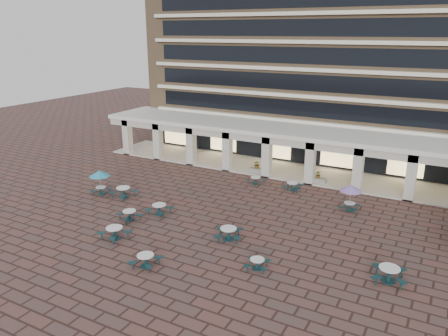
{
  "coord_description": "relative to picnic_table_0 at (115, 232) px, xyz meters",
  "views": [
    {
      "loc": [
        13.17,
        -24.29,
        13.33
      ],
      "look_at": [
        -1.62,
        3.0,
        3.54
      ],
      "focal_mm": 35.0,
      "sensor_mm": 36.0,
      "label": 1
    }
  ],
  "objects": [
    {
      "name": "ground",
      "position": [
        5.88,
        4.5,
        -0.5
      ],
      "size": [
        120.0,
        120.0,
        0.0
      ],
      "primitive_type": "plane",
      "color": "brown",
      "rests_on": "ground"
    },
    {
      "name": "apartment_building",
      "position": [
        5.88,
        29.96,
        12.1
      ],
      "size": [
        40.0,
        15.5,
        25.2
      ],
      "color": "#977755",
      "rests_on": "ground"
    },
    {
      "name": "retail_arcade",
      "position": [
        5.88,
        19.3,
        2.5
      ],
      "size": [
        42.0,
        6.6,
        4.4
      ],
      "color": "white",
      "rests_on": "ground"
    },
    {
      "name": "picnic_table_0",
      "position": [
        0.0,
        0.0,
        0.0
      ],
      "size": [
        2.08,
        2.08,
        0.83
      ],
      "rotation": [
        0.0,
        0.0,
        -0.17
      ],
      "color": "#123437",
      "rests_on": "ground"
    },
    {
      "name": "picnic_table_1",
      "position": [
        4.08,
        -1.88,
        -0.04
      ],
      "size": [
        1.82,
        1.82,
        0.76
      ],
      "rotation": [
        0.0,
        0.0,
        0.1
      ],
      "color": "#123437",
      "rests_on": "ground"
    },
    {
      "name": "picnic_table_2",
      "position": [
        9.99,
        1.0,
        -0.11
      ],
      "size": [
        1.62,
        1.62,
        0.64
      ],
      "rotation": [
        0.0,
        0.0,
        0.19
      ],
      "color": "#123437",
      "rests_on": "ground"
    },
    {
      "name": "picnic_table_3",
      "position": [
        16.96,
        3.26,
        0.02
      ],
      "size": [
        2.12,
        2.12,
        0.86
      ],
      "rotation": [
        0.0,
        0.0,
        0.14
      ],
      "color": "#123437",
      "rests_on": "ground"
    },
    {
      "name": "picnic_table_4",
      "position": [
        -6.76,
        5.85,
        1.27
      ],
      "size": [
        1.8,
        1.8,
        2.08
      ],
      "rotation": [
        0.0,
        0.0,
        0.16
      ],
      "color": "#123437",
      "rests_on": "ground"
    },
    {
      "name": "picnic_table_5",
      "position": [
        -4.61,
        6.21,
        0.02
      ],
      "size": [
        2.07,
        2.07,
        0.86
      ],
      "rotation": [
        0.0,
        0.0,
        -0.1
      ],
      "color": "#123437",
      "rests_on": "ground"
    },
    {
      "name": "picnic_table_8",
      "position": [
        0.16,
        4.74,
        -0.02
      ],
      "size": [
        1.86,
        1.86,
        0.79
      ],
      "rotation": [
        0.0,
        0.0,
        -0.07
      ],
      "color": "#123437",
      "rests_on": "ground"
    },
    {
      "name": "picnic_table_9",
      "position": [
        -1.14,
        2.86,
        -0.06
      ],
      "size": [
        2.01,
        2.01,
        0.73
      ],
      "rotation": [
        0.0,
        0.0,
        -0.43
      ],
      "color": "#123437",
      "rests_on": "ground"
    },
    {
      "name": "picnic_table_10",
      "position": [
        6.74,
        3.53,
        -0.0
      ],
      "size": [
        2.25,
        2.25,
        0.83
      ],
      "rotation": [
        0.0,
        0.0,
        0.37
      ],
      "color": "#123437",
      "rests_on": "ground"
    },
    {
      "name": "picnic_table_11",
      "position": [
        12.68,
        12.34,
        1.27
      ],
      "size": [
        1.8,
        1.8,
        2.08
      ],
      "rotation": [
        0.0,
        0.0,
        -0.02
      ],
      "color": "#123437",
      "rests_on": "ground"
    },
    {
      "name": "picnic_table_12",
      "position": [
        3.73,
        14.5,
        -0.1
      ],
      "size": [
        1.77,
        1.77,
        0.66
      ],
      "rotation": [
        0.0,
        0.0,
        -0.33
      ],
      "color": "#123437",
      "rests_on": "ground"
    },
    {
      "name": "picnic_table_13",
      "position": [
        7.25,
        14.5,
        -0.06
      ],
      "size": [
        1.72,
        1.72,
        0.73
      ],
      "rotation": [
        0.0,
        0.0,
        0.07
      ],
      "color": "#123437",
      "rests_on": "ground"
    },
    {
      "name": "planter_left",
      "position": [
        2.57,
        17.4,
        0.09
      ],
      "size": [
        1.5,
        0.91,
        1.36
      ],
      "color": "gray",
      "rests_on": "ground"
    },
    {
      "name": "planter_right",
      "position": [
        8.67,
        17.4,
        -0.04
      ],
      "size": [
        1.5,
        0.67,
        1.2
      ],
      "color": "gray",
      "rests_on": "ground"
    }
  ]
}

